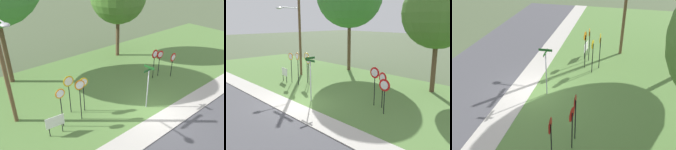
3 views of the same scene
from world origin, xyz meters
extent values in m
plane|color=#4C5B3D|center=(0.00, 0.00, 0.00)|extent=(160.00, 160.00, 0.00)
cube|color=#BCB7AD|center=(0.00, -0.80, 0.03)|extent=(44.00, 1.60, 0.06)
cube|color=#567F3D|center=(0.00, 6.00, 0.02)|extent=(44.00, 12.00, 0.04)
cylinder|color=black|center=(-4.15, 3.76, 1.25)|extent=(0.06, 0.06, 2.42)
cylinder|color=gold|center=(-4.15, 3.72, 2.41)|extent=(0.72, 0.03, 0.72)
cylinder|color=white|center=(-4.15, 3.70, 2.41)|extent=(0.56, 0.01, 0.56)
cylinder|color=black|center=(-3.34, 3.34, 1.16)|extent=(0.06, 0.06, 2.24)
cylinder|color=gold|center=(-3.34, 3.30, 2.24)|extent=(0.62, 0.08, 0.63)
cylinder|color=white|center=(-3.34, 3.28, 2.24)|extent=(0.49, 0.05, 0.49)
cylinder|color=black|center=(-5.23, 2.81, 1.25)|extent=(0.06, 0.06, 2.42)
cylinder|color=orange|center=(-5.23, 2.77, 2.41)|extent=(0.60, 0.06, 0.60)
cylinder|color=white|center=(-5.23, 2.76, 2.41)|extent=(0.47, 0.03, 0.47)
cylinder|color=black|center=(-3.99, 2.70, 1.32)|extent=(0.06, 0.06, 2.57)
cylinder|color=orange|center=(-3.99, 2.66, 2.56)|extent=(0.64, 0.12, 0.64)
cylinder|color=white|center=(-3.99, 2.65, 2.56)|extent=(0.50, 0.08, 0.50)
cylinder|color=black|center=(4.37, 3.50, 1.07)|extent=(0.06, 0.06, 2.06)
cone|color=red|center=(4.37, 3.46, 2.03)|extent=(0.69, 0.14, 0.70)
cone|color=white|center=(4.37, 3.44, 2.03)|extent=(0.47, 0.09, 0.47)
cylinder|color=black|center=(3.71, 3.51, 1.18)|extent=(0.06, 0.06, 2.29)
cone|color=red|center=(3.71, 3.47, 2.25)|extent=(0.73, 0.05, 0.73)
cone|color=white|center=(3.71, 3.45, 2.25)|extent=(0.50, 0.03, 0.50)
cylinder|color=black|center=(5.12, 2.71, 0.98)|extent=(0.06, 0.06, 1.88)
cone|color=red|center=(5.12, 2.67, 1.85)|extent=(0.75, 0.09, 0.75)
cone|color=white|center=(5.12, 2.65, 1.85)|extent=(0.51, 0.05, 0.51)
cylinder|color=#9EA0A8|center=(0.14, 0.98, 1.43)|extent=(0.07, 0.07, 2.77)
cylinder|color=#9EA0A8|center=(0.14, 0.98, 2.83)|extent=(0.09, 0.09, 0.03)
cube|color=#19511E|center=(0.14, 0.98, 2.89)|extent=(0.96, 0.06, 0.15)
cube|color=#19511E|center=(0.14, 0.98, 3.06)|extent=(0.05, 0.82, 0.15)
cylinder|color=brown|center=(-7.25, 5.19, 4.64)|extent=(0.24, 0.24, 9.21)
ellipsoid|color=#B7B7BC|center=(-7.25, 3.00, 6.61)|extent=(0.40, 0.56, 0.18)
cylinder|color=black|center=(-6.26, 2.53, 0.32)|extent=(0.05, 0.05, 0.55)
cylinder|color=black|center=(-5.50, 2.43, 0.32)|extent=(0.05, 0.05, 0.55)
cube|color=white|center=(-5.88, 2.48, 0.94)|extent=(1.10, 0.17, 0.70)
cylinder|color=brown|center=(-5.73, 10.57, 3.23)|extent=(0.36, 0.36, 6.39)
cylinder|color=brown|center=(4.76, 9.33, 2.39)|extent=(0.36, 0.36, 4.71)
camera|label=1|loc=(-9.87, -7.38, 9.19)|focal=36.24mm
camera|label=2|loc=(13.67, -8.85, 5.65)|focal=39.93mm
camera|label=3|loc=(13.34, 5.28, 9.15)|focal=41.64mm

